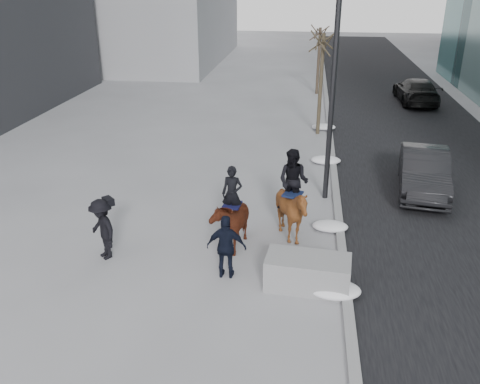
# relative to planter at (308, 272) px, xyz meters

# --- Properties ---
(ground) EXTENTS (120.00, 120.00, 0.00)m
(ground) POSITION_rel_planter_xyz_m (-2.03, 1.15, -0.42)
(ground) COLOR gray
(ground) RESTS_ON ground
(road) EXTENTS (8.00, 90.00, 0.01)m
(road) POSITION_rel_planter_xyz_m (4.97, 11.15, -0.41)
(road) COLOR black
(road) RESTS_ON ground
(curb) EXTENTS (0.25, 90.00, 0.12)m
(curb) POSITION_rel_planter_xyz_m (0.97, 11.15, -0.36)
(curb) COLOR gray
(curb) RESTS_ON ground
(planter) EXTENTS (2.18, 1.23, 0.84)m
(planter) POSITION_rel_planter_xyz_m (0.00, 0.00, 0.00)
(planter) COLOR gray
(planter) RESTS_ON ground
(car_near) EXTENTS (2.24, 4.81, 1.53)m
(car_near) POSITION_rel_planter_xyz_m (4.08, 6.77, 0.34)
(car_near) COLOR black
(car_near) RESTS_ON ground
(car_far) EXTENTS (2.21, 5.17, 1.49)m
(car_far) POSITION_rel_planter_xyz_m (6.33, 20.89, 0.32)
(car_far) COLOR black
(car_far) RESTS_ON ground
(tree_near) EXTENTS (1.20, 1.20, 5.32)m
(tree_near) POSITION_rel_planter_xyz_m (0.37, 13.51, 2.24)
(tree_near) COLOR #352D1F
(tree_near) RESTS_ON ground
(tree_far) EXTENTS (1.20, 1.20, 4.64)m
(tree_far) POSITION_rel_planter_xyz_m (0.37, 22.62, 1.90)
(tree_far) COLOR #33251E
(tree_far) RESTS_ON ground
(mounted_left) EXTENTS (1.03, 1.92, 2.38)m
(mounted_left) POSITION_rel_planter_xyz_m (-2.21, 1.90, 0.47)
(mounted_left) COLOR #471D0E
(mounted_left) RESTS_ON ground
(mounted_right) EXTENTS (1.93, 2.04, 2.78)m
(mounted_right) POSITION_rel_planter_xyz_m (-0.51, 2.45, 0.70)
(mounted_right) COLOR #512C10
(mounted_right) RESTS_ON ground
(feeder) EXTENTS (1.03, 0.86, 1.75)m
(feeder) POSITION_rel_planter_xyz_m (-2.09, 0.21, 0.46)
(feeder) COLOR black
(feeder) RESTS_ON ground
(camera_crew) EXTENTS (1.27, 1.25, 1.75)m
(camera_crew) POSITION_rel_planter_xyz_m (-5.62, 0.73, 0.47)
(camera_crew) COLOR black
(camera_crew) RESTS_ON ground
(lamppost) EXTENTS (0.25, 1.79, 9.09)m
(lamppost) POSITION_rel_planter_xyz_m (0.57, 5.56, 4.58)
(lamppost) COLOR black
(lamppost) RESTS_ON ground
(snow_piles) EXTENTS (1.31, 15.32, 0.33)m
(snow_piles) POSITION_rel_planter_xyz_m (0.67, 6.31, -0.26)
(snow_piles) COLOR white
(snow_piles) RESTS_ON ground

